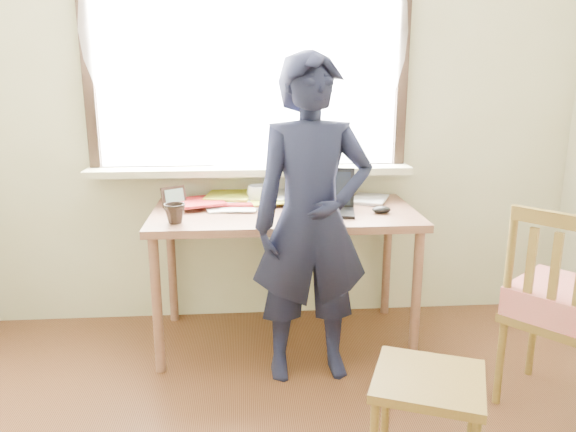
{
  "coord_description": "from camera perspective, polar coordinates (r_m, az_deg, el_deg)",
  "views": [
    {
      "loc": [
        -0.23,
        -1.29,
        1.5
      ],
      "look_at": [
        -0.06,
        0.95,
        0.91
      ],
      "focal_mm": 35.0,
      "sensor_mm": 36.0,
      "label": 1
    }
  ],
  "objects": [
    {
      "name": "desk",
      "position": [
        3.04,
        -0.37,
        -0.86
      ],
      "size": [
        1.41,
        0.71,
        0.76
      ],
      "color": "brown",
      "rests_on": "ground"
    },
    {
      "name": "side_chair",
      "position": [
        2.77,
        26.28,
        -8.12
      ],
      "size": [
        0.6,
        0.6,
        0.94
      ],
      "color": "brown",
      "rests_on": "ground"
    },
    {
      "name": "book_b",
      "position": [
        3.28,
        6.67,
        1.81
      ],
      "size": [
        0.27,
        0.31,
        0.02
      ],
      "primitive_type": "imported",
      "rotation": [
        0.0,
        0.0,
        -0.4
      ],
      "color": "white",
      "rests_on": "desk"
    },
    {
      "name": "mug_white",
      "position": [
        3.18,
        -2.99,
        2.22
      ],
      "size": [
        0.14,
        0.14,
        0.1
      ],
      "primitive_type": "imported",
      "rotation": [
        0.0,
        0.0,
        0.1
      ],
      "color": "white",
      "rests_on": "desk"
    },
    {
      "name": "work_chair",
      "position": [
        2.24,
        14.04,
        -16.95
      ],
      "size": [
        0.51,
        0.5,
        0.4
      ],
      "color": "brown",
      "rests_on": "ground"
    },
    {
      "name": "person",
      "position": [
        2.68,
        2.44,
        -0.58
      ],
      "size": [
        0.61,
        0.42,
        1.58
      ],
      "primitive_type": "imported",
      "rotation": [
        0.0,
        0.0,
        0.08
      ],
      "color": "black",
      "rests_on": "ground"
    },
    {
      "name": "laptop",
      "position": [
        3.0,
        3.67,
        1.47
      ],
      "size": [
        0.36,
        0.31,
        0.22
      ],
      "color": "black",
      "rests_on": "desk"
    },
    {
      "name": "book_a",
      "position": [
        3.23,
        -7.56,
        1.65
      ],
      "size": [
        0.24,
        0.31,
        0.03
      ],
      "primitive_type": "imported",
      "rotation": [
        0.0,
        0.0,
        0.06
      ],
      "color": "white",
      "rests_on": "desk"
    },
    {
      "name": "picture_frame",
      "position": [
        3.12,
        -11.52,
        1.78
      ],
      "size": [
        0.12,
        0.09,
        0.11
      ],
      "color": "black",
      "rests_on": "desk"
    },
    {
      "name": "mouse",
      "position": [
        3.0,
        9.46,
        0.64
      ],
      "size": [
        0.1,
        0.07,
        0.04
      ],
      "primitive_type": "ellipsoid",
      "color": "black",
      "rests_on": "desk"
    },
    {
      "name": "room_shell",
      "position": [
        1.51,
        3.79,
        19.88
      ],
      "size": [
        3.52,
        4.02,
        2.61
      ],
      "color": "beige",
      "rests_on": "ground"
    },
    {
      "name": "desk_clutter",
      "position": [
        3.18,
        -5.16,
        1.66
      ],
      "size": [
        0.84,
        0.43,
        0.04
      ],
      "color": "white",
      "rests_on": "desk"
    },
    {
      "name": "mug_dark",
      "position": [
        2.82,
        -11.42,
        0.26
      ],
      "size": [
        0.14,
        0.14,
        0.1
      ],
      "primitive_type": "imported",
      "rotation": [
        0.0,
        0.0,
        -0.45
      ],
      "color": "black",
      "rests_on": "desk"
    }
  ]
}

